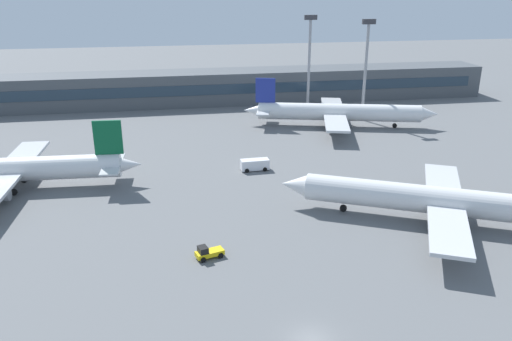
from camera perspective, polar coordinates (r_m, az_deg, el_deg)
The scene contains 9 objects.
ground_plane at distance 87.58m, azimuth -0.90°, elevation -1.89°, with size 400.00×400.00×0.00m, color slate.
terminal_building at distance 147.89m, azimuth -4.90°, elevation 9.24°, with size 159.17×12.13×9.00m.
airplane_near at distance 78.42m, azimuth 19.37°, elevation -3.16°, with size 42.76×30.92×11.39m.
airplane_mid at distance 95.52m, azimuth -26.52°, elevation 0.04°, with size 46.30×32.27×11.44m.
airplane_far at distance 124.66m, azimuth 9.33°, elevation 6.41°, with size 45.42×32.24×11.41m.
baggage_tug_yellow at distance 66.33m, azimuth -5.38°, elevation -9.06°, with size 3.88×2.64×1.75m.
service_van_white at distance 95.03m, azimuth -0.15°, elevation 0.68°, with size 5.28×2.50×2.08m.
floodlight_tower_west at distance 135.52m, azimuth 5.96°, elevation 12.44°, with size 3.20×0.80×24.93m.
floodlight_tower_east at distance 129.58m, azimuth 12.15°, elevation 11.63°, with size 3.20×0.80×24.53m.
Camera 1 is at (-12.53, -39.91, 33.57)m, focal length 35.92 mm.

